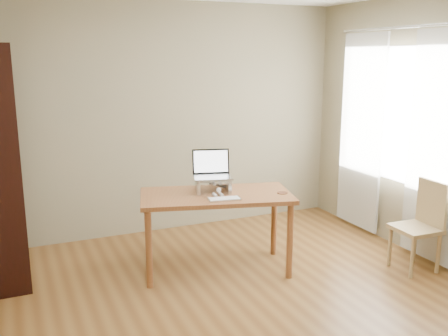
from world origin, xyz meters
TOP-DOWN VIEW (x-y plane):
  - room at (0.03, 0.01)m, footprint 4.04×4.54m
  - bookshelf at (-1.83, 1.55)m, footprint 0.30×0.90m
  - curtains at (1.92, 0.80)m, footprint 0.03×1.90m
  - desk at (-0.04, 0.94)m, footprint 1.52×1.03m
  - laptop_stand at (-0.04, 1.02)m, footprint 0.32×0.25m
  - laptop at (-0.04, 1.08)m, footprint 0.41×0.38m
  - keyboard at (-0.06, 0.72)m, footprint 0.31×0.17m
  - coaster at (0.53, 0.72)m, footprint 0.10×0.10m
  - cat at (-0.04, 1.05)m, footprint 0.24×0.48m
  - chair at (1.75, 0.19)m, footprint 0.39×0.39m

SIDE VIEW (x-z plane):
  - chair at x=1.75m, z-range 0.03..0.89m
  - desk at x=-0.04m, z-range 0.28..1.03m
  - coaster at x=0.53m, z-range 0.75..0.76m
  - keyboard at x=-0.06m, z-range 0.75..0.77m
  - cat at x=-0.04m, z-range 0.74..0.89m
  - laptop_stand at x=-0.04m, z-range 0.77..0.90m
  - laptop at x=-0.04m, z-range 0.82..1.07m
  - bookshelf at x=-1.83m, z-range 0.00..2.10m
  - curtains at x=1.92m, z-range 0.05..2.29m
  - room at x=0.03m, z-range -0.02..2.62m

